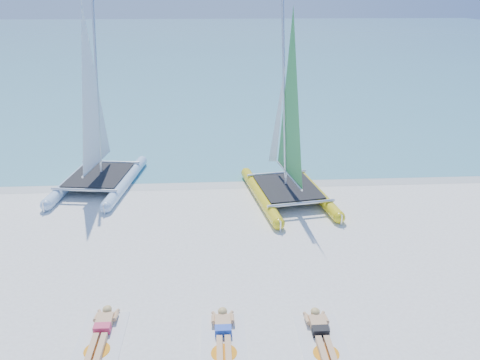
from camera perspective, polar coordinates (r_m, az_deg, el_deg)
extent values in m
plane|color=white|center=(13.85, -3.50, -8.98)|extent=(140.00, 140.00, 0.00)
cube|color=#71B9BD|center=(75.20, -3.62, 16.66)|extent=(140.00, 115.00, 0.01)
cube|color=silver|center=(18.78, -3.54, -0.27)|extent=(140.00, 1.40, 0.01)
cylinder|color=#C1E5FE|center=(19.59, -19.66, 0.04)|extent=(1.03, 4.78, 0.42)
cone|color=#C1E5FE|center=(21.86, -17.06, 2.63)|extent=(0.48, 0.66, 0.40)
cylinder|color=#C1E5FE|center=(18.84, -13.71, -0.13)|extent=(1.03, 4.78, 0.42)
cone|color=#C1E5FE|center=(21.19, -11.66, 2.56)|extent=(0.48, 0.66, 0.40)
cube|color=black|center=(19.10, -16.82, 0.64)|extent=(2.37, 2.87, 0.03)
cylinder|color=silver|center=(18.99, -17.04, 10.83)|extent=(0.26, 1.26, 6.57)
cylinder|color=yellow|center=(17.10, 2.50, -1.84)|extent=(1.13, 4.66, 0.41)
cone|color=yellow|center=(19.40, 0.58, 1.17)|extent=(0.48, 0.65, 0.39)
cylinder|color=yellow|center=(17.71, 9.02, -1.24)|extent=(1.13, 4.66, 0.41)
cone|color=yellow|center=(19.94, 6.41, 1.62)|extent=(0.48, 0.65, 0.39)
cube|color=black|center=(17.28, 5.85, -0.81)|extent=(2.38, 2.84, 0.03)
cylinder|color=silver|center=(17.08, 5.40, 10.19)|extent=(0.29, 1.22, 6.41)
cube|color=white|center=(11.31, -16.64, -18.14)|extent=(1.00, 1.85, 0.02)
cube|color=tan|center=(11.56, -16.24, -16.36)|extent=(0.36, 0.55, 0.17)
cube|color=#D73257|center=(11.41, -16.46, -16.95)|extent=(0.37, 0.22, 0.17)
cube|color=tan|center=(10.99, -17.11, -19.07)|extent=(0.31, 0.85, 0.13)
sphere|color=tan|center=(11.82, -15.89, -15.10)|extent=(0.21, 0.21, 0.21)
ellipsoid|color=tan|center=(11.81, -15.90, -14.91)|extent=(0.22, 0.24, 0.15)
cube|color=white|center=(10.83, -2.02, -19.11)|extent=(1.00, 1.85, 0.02)
cube|color=tan|center=(11.09, -2.09, -17.22)|extent=(0.36, 0.55, 0.17)
cube|color=blue|center=(10.93, -2.06, -17.86)|extent=(0.37, 0.22, 0.17)
cube|color=tan|center=(10.51, -1.97, -20.13)|extent=(0.31, 0.85, 0.13)
sphere|color=tan|center=(11.36, -2.14, -15.88)|extent=(0.21, 0.21, 0.21)
ellipsoid|color=tan|center=(11.34, -2.14, -15.69)|extent=(0.22, 0.24, 0.15)
cube|color=white|center=(10.97, 10.02, -18.91)|extent=(1.00, 1.85, 0.02)
cube|color=tan|center=(11.21, 9.55, -17.06)|extent=(0.36, 0.55, 0.17)
cube|color=black|center=(11.06, 9.78, -17.68)|extent=(0.37, 0.22, 0.17)
cube|color=tan|center=(10.65, 10.51, -19.89)|extent=(0.31, 0.85, 0.13)
sphere|color=tan|center=(11.47, 9.16, -15.75)|extent=(0.21, 0.21, 0.21)
ellipsoid|color=tan|center=(11.45, 9.16, -15.56)|extent=(0.22, 0.24, 0.15)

